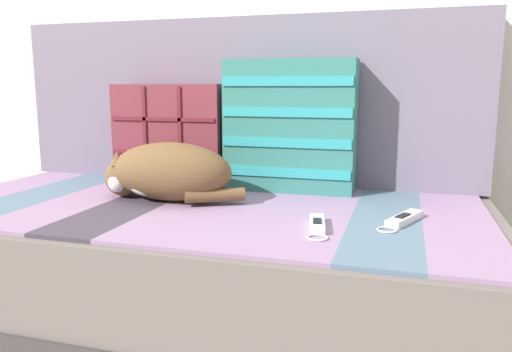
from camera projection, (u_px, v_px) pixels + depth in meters
The scene contains 7 objects.
couch at pixel (203, 273), 1.52m from camera, with size 1.70×0.92×0.44m.
sofa_backrest at pixel (242, 101), 1.80m from camera, with size 1.67×0.14×0.57m.
throw_pillow_quilted at pixel (171, 134), 1.74m from camera, with size 0.39×0.14×0.34m.
throw_pillow_striped at pixel (290, 126), 1.61m from camera, with size 0.42×0.14×0.42m.
sleeping_cat at pixel (165, 173), 1.49m from camera, with size 0.45×0.21×0.17m.
game_remote_near at pixel (317, 225), 1.20m from camera, with size 0.08×0.19×0.02m.
game_remote_far at pixel (403, 219), 1.25m from camera, with size 0.12×0.21×0.02m.
Camera 1 is at (0.57, -1.25, 0.77)m, focal length 35.00 mm.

